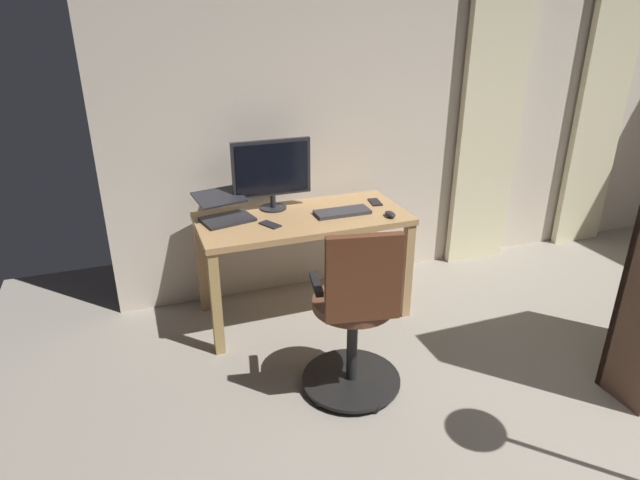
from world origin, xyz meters
name	(u,v)px	position (x,y,z in m)	size (l,w,h in m)	color
back_room_partition	(450,97)	(0.00, -2.65, 1.35)	(5.16, 0.10, 2.70)	beige
curtain_left_panel	(602,102)	(-1.42, -2.54, 1.26)	(0.49, 0.06, 2.51)	beige
curtain_right_panel	(491,110)	(-0.31, -2.54, 1.26)	(0.53, 0.06, 2.51)	beige
desk	(303,230)	(1.36, -2.18, 0.63)	(1.38, 0.64, 0.73)	tan
office_chair	(355,319)	(1.37, -1.26, 0.48)	(0.56, 0.56, 1.02)	black
computer_monitor	(272,171)	(1.50, -2.38, 0.99)	(0.53, 0.18, 0.47)	#232328
computer_keyboard	(342,212)	(1.10, -2.12, 0.74)	(0.37, 0.15, 0.02)	#333338
laptop	(224,211)	(1.85, -2.30, 0.78)	(0.38, 0.39, 0.16)	#232328
computer_mouse	(390,214)	(0.82, -1.96, 0.74)	(0.06, 0.10, 0.04)	#232328
cell_phone_by_monitor	(270,225)	(1.60, -2.09, 0.73)	(0.07, 0.14, 0.01)	#232328
cell_phone_face_up	(375,202)	(0.80, -2.25, 0.73)	(0.07, 0.14, 0.01)	black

